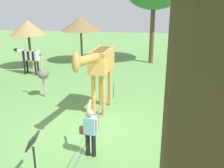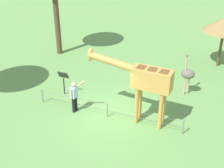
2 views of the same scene
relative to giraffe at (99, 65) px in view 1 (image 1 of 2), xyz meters
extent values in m
plane|color=#60934C|center=(1.59, 0.04, -2.14)|extent=(60.00, 60.00, 0.00)
cylinder|color=#C69347|center=(0.21, 0.21, -1.24)|extent=(0.18, 0.18, 1.80)
cylinder|color=#C69347|center=(0.18, -0.23, -1.24)|extent=(0.18, 0.18, 1.80)
cylinder|color=#C69347|center=(-0.88, 0.28, -1.24)|extent=(0.18, 0.18, 1.80)
cylinder|color=#C69347|center=(-0.91, -0.16, -1.24)|extent=(0.18, 0.18, 1.80)
cube|color=#C69347|center=(-0.35, 0.02, 0.11)|extent=(1.74, 0.81, 0.90)
cube|color=brown|center=(0.15, -0.01, 0.57)|extent=(0.39, 0.46, 0.02)
cube|color=brown|center=(-0.35, 0.02, 0.57)|extent=(0.39, 0.46, 0.02)
cube|color=brown|center=(-0.85, 0.06, 0.57)|extent=(0.39, 0.46, 0.02)
cylinder|color=#C69347|center=(1.41, -0.09, 0.54)|extent=(2.39, 0.48, 0.63)
ellipsoid|color=#C69347|center=(2.57, -0.17, 0.69)|extent=(0.38, 0.28, 0.67)
cylinder|color=brown|center=(2.57, -0.11, 0.87)|extent=(0.05, 0.05, 0.14)
cylinder|color=brown|center=(2.57, -0.23, 0.87)|extent=(0.05, 0.05, 0.14)
cylinder|color=black|center=(3.21, 0.30, -1.75)|extent=(0.14, 0.14, 0.78)
cylinder|color=black|center=(3.23, 0.50, -1.75)|extent=(0.14, 0.14, 0.78)
cube|color=#8CBFE0|center=(3.22, 0.40, -1.08)|extent=(0.28, 0.39, 0.55)
sphere|color=#D8AD8C|center=(3.22, 0.40, -0.67)|extent=(0.22, 0.22, 0.22)
cylinder|color=#D8AD8C|center=(2.92, 0.28, -0.65)|extent=(0.44, 0.13, 0.46)
cylinder|color=#D8AD8C|center=(3.25, 0.62, -1.09)|extent=(0.08, 0.08, 0.50)
cube|color=brown|center=(3.24, 0.17, -1.26)|extent=(0.14, 0.21, 0.24)
cylinder|color=black|center=(-5.07, -6.11, -1.66)|extent=(0.12, 0.12, 0.95)
cylinder|color=black|center=(-5.37, -6.08, -1.66)|extent=(0.12, 0.12, 0.95)
cylinder|color=black|center=(-4.98, -5.32, -1.66)|extent=(0.12, 0.12, 0.95)
cylinder|color=black|center=(-5.28, -5.29, -1.66)|extent=(0.12, 0.12, 0.95)
cube|color=silver|center=(-5.12, -5.19, -0.89)|extent=(0.46, 0.22, 0.60)
cube|color=black|center=(-5.14, -5.36, -0.89)|extent=(0.46, 0.22, 0.60)
cube|color=silver|center=(-5.16, -5.53, -0.89)|extent=(0.46, 0.22, 0.60)
cube|color=black|center=(-5.18, -5.70, -0.89)|extent=(0.46, 0.22, 0.60)
cube|color=silver|center=(-5.19, -5.87, -0.89)|extent=(0.46, 0.22, 0.60)
cube|color=black|center=(-5.21, -6.04, -0.89)|extent=(0.46, 0.22, 0.60)
cube|color=silver|center=(-5.23, -6.21, -0.89)|extent=(0.46, 0.22, 0.60)
cylinder|color=silver|center=(-5.26, -6.45, -0.74)|extent=(0.25, 0.46, 0.47)
ellipsoid|color=black|center=(-5.29, -6.69, -0.59)|extent=(0.22, 0.42, 0.22)
cylinder|color=#CC9E93|center=(-1.40, -3.09, -1.69)|extent=(0.07, 0.07, 0.90)
cylinder|color=#CC9E93|center=(-1.56, -3.25, -1.69)|extent=(0.07, 0.07, 0.90)
ellipsoid|color=#66605B|center=(-1.48, -3.17, -0.96)|extent=(0.70, 0.56, 0.49)
cylinder|color=#CC9E93|center=(-1.33, -3.17, -0.41)|extent=(0.08, 0.08, 0.80)
sphere|color=#66605B|center=(-1.33, -3.17, 0.04)|extent=(0.14, 0.14, 0.14)
cylinder|color=brown|center=(-9.01, -3.39, -0.92)|extent=(0.16, 0.16, 2.44)
cone|color=brown|center=(-9.01, -3.39, 0.80)|extent=(3.04, 3.04, 1.00)
cylinder|color=brown|center=(-6.56, -6.39, -0.95)|extent=(0.16, 0.16, 2.37)
cone|color=#997A4C|center=(-6.56, -6.39, 0.73)|extent=(2.47, 2.47, 0.99)
cylinder|color=brown|center=(-9.73, 1.90, -0.06)|extent=(0.34, 0.34, 4.15)
cylinder|color=black|center=(4.48, -0.84, -1.66)|extent=(0.06, 0.06, 0.95)
cube|color=#2D2D2D|center=(4.48, -0.84, -1.01)|extent=(0.56, 0.21, 0.38)
cylinder|color=slate|center=(-1.91, 0.28, -1.76)|extent=(0.05, 0.05, 0.75)
cylinder|color=slate|center=(1.59, 0.28, -1.76)|extent=(0.05, 0.05, 0.75)
cube|color=slate|center=(1.59, 0.28, -1.50)|extent=(7.00, 0.01, 0.01)
cube|color=slate|center=(1.59, 0.28, -1.80)|extent=(7.00, 0.01, 0.01)
camera|label=1|loc=(10.05, 2.24, 2.56)|focal=41.49mm
camera|label=2|loc=(-2.83, 11.00, 6.04)|focal=48.20mm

